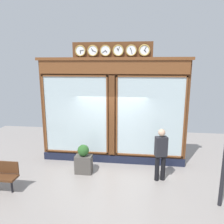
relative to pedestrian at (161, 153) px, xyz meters
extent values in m
plane|color=gray|center=(1.67, 1.72, -0.93)|extent=(14.00, 14.00, 0.00)
cube|color=#5B3319|center=(1.67, -1.23, 0.94)|extent=(5.29, 0.30, 3.75)
cube|color=#191E33|center=(1.67, -1.06, -0.79)|extent=(5.29, 0.08, 0.28)
cube|color=brown|center=(1.67, -1.04, 2.59)|extent=(5.19, 0.08, 0.46)
cube|color=brown|center=(1.67, -1.06, 2.87)|extent=(5.40, 0.20, 0.10)
cube|color=silver|center=(0.32, -1.06, 0.86)|extent=(2.30, 0.02, 2.79)
cube|color=brown|center=(0.32, -1.04, 2.28)|extent=(2.40, 0.04, 0.05)
cube|color=brown|center=(0.32, -1.04, -0.56)|extent=(2.40, 0.04, 0.05)
cube|color=brown|center=(-0.86, -1.04, 0.86)|extent=(0.05, 0.04, 2.89)
cube|color=brown|center=(1.49, -1.04, 0.86)|extent=(0.05, 0.04, 2.89)
cube|color=silver|center=(3.01, -1.06, 0.86)|extent=(2.30, 0.02, 2.79)
cube|color=brown|center=(3.01, -1.04, 2.28)|extent=(2.40, 0.04, 0.05)
cube|color=brown|center=(3.01, -1.04, -0.56)|extent=(2.40, 0.04, 0.05)
cube|color=brown|center=(4.19, -1.04, 0.86)|extent=(0.05, 0.04, 2.89)
cube|color=brown|center=(1.84, -1.04, 0.86)|extent=(0.05, 0.04, 2.89)
cube|color=#5B3319|center=(1.67, -1.05, 0.86)|extent=(0.20, 0.10, 2.89)
cube|color=#5B3319|center=(1.67, -1.10, 3.13)|extent=(2.74, 0.06, 0.57)
cylinder|color=white|center=(0.58, -1.02, 3.13)|extent=(0.31, 0.02, 0.31)
torus|color=#B79347|center=(0.58, -1.01, 3.13)|extent=(0.38, 0.05, 0.38)
cube|color=black|center=(0.55, -1.00, 3.11)|extent=(0.07, 0.01, 0.07)
cube|color=black|center=(0.55, -1.00, 3.19)|extent=(0.07, 0.01, 0.12)
sphere|color=black|center=(0.58, -1.00, 3.13)|extent=(0.02, 0.02, 0.02)
cylinder|color=white|center=(1.02, -1.02, 3.13)|extent=(0.31, 0.02, 0.31)
torus|color=#B79347|center=(1.02, -1.01, 3.13)|extent=(0.37, 0.04, 0.37)
cube|color=black|center=(1.03, -1.00, 3.17)|extent=(0.05, 0.01, 0.08)
cube|color=black|center=(1.00, -1.00, 3.07)|extent=(0.04, 0.01, 0.13)
sphere|color=black|center=(1.02, -1.00, 3.13)|extent=(0.02, 0.02, 0.02)
cylinder|color=white|center=(1.45, -1.02, 3.13)|extent=(0.31, 0.02, 0.31)
torus|color=#B79347|center=(1.45, -1.01, 3.13)|extent=(0.37, 0.04, 0.37)
cube|color=black|center=(1.47, -1.00, 3.17)|extent=(0.05, 0.01, 0.08)
cube|color=black|center=(1.43, -1.00, 3.20)|extent=(0.06, 0.01, 0.13)
sphere|color=black|center=(1.45, -1.00, 3.13)|extent=(0.02, 0.02, 0.02)
cylinder|color=white|center=(1.88, -1.02, 3.13)|extent=(0.31, 0.02, 0.31)
torus|color=#B79347|center=(1.88, -1.01, 3.13)|extent=(0.37, 0.04, 0.37)
cube|color=black|center=(1.85, -1.00, 3.10)|extent=(0.07, 0.01, 0.07)
cube|color=black|center=(1.94, -1.00, 3.10)|extent=(0.11, 0.01, 0.08)
sphere|color=black|center=(1.88, -1.00, 3.13)|extent=(0.02, 0.02, 0.02)
cylinder|color=white|center=(2.32, -1.02, 3.13)|extent=(0.31, 0.02, 0.31)
torus|color=#B79347|center=(2.32, -1.01, 3.13)|extent=(0.37, 0.04, 0.37)
cube|color=black|center=(2.34, -1.00, 3.17)|extent=(0.06, 0.01, 0.08)
cube|color=black|center=(2.26, -1.00, 3.11)|extent=(0.12, 0.01, 0.06)
sphere|color=black|center=(2.32, -1.00, 3.13)|extent=(0.02, 0.02, 0.02)
cylinder|color=white|center=(2.75, -1.02, 3.13)|extent=(0.31, 0.02, 0.31)
torus|color=#B79347|center=(2.75, -1.01, 3.13)|extent=(0.37, 0.04, 0.37)
cube|color=black|center=(2.75, -1.00, 3.09)|extent=(0.02, 0.01, 0.08)
cube|color=black|center=(2.69, -1.00, 3.15)|extent=(0.13, 0.01, 0.04)
sphere|color=black|center=(2.75, -1.00, 3.13)|extent=(0.02, 0.02, 0.02)
cylinder|color=black|center=(0.10, 0.03, -0.52)|extent=(0.14, 0.14, 0.82)
cylinder|color=black|center=(-0.10, -0.03, -0.52)|extent=(0.14, 0.14, 0.82)
cube|color=#232328|center=(0.00, 0.00, 0.20)|extent=(0.41, 0.31, 0.62)
sphere|color=tan|center=(0.00, 0.00, 0.65)|extent=(0.22, 0.22, 0.22)
cube|color=#4C4742|center=(2.52, -0.16, -0.62)|extent=(0.56, 0.36, 0.62)
sphere|color=#285623|center=(2.52, -0.16, -0.12)|extent=(0.38, 0.38, 0.38)
cylinder|color=black|center=(4.27, 1.25, -0.71)|extent=(0.06, 0.06, 0.45)
camera|label=1|loc=(0.70, 6.54, 2.68)|focal=35.22mm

